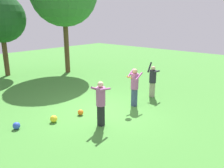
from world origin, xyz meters
TOP-DOWN VIEW (x-y plane):
  - ground_plane at (0.00, 0.00)m, footprint 40.00×40.00m
  - person_thrower at (3.02, -0.54)m, footprint 0.55×0.51m
  - person_catcher at (-1.03, -0.87)m, footprint 0.62×0.53m
  - person_bystander at (1.38, -0.63)m, footprint 0.64×0.56m
  - frisbee at (0.89, -0.70)m, footprint 0.35×0.36m
  - ball_blue at (-3.26, 1.19)m, footprint 0.26×0.26m
  - ball_yellow at (-2.04, 0.67)m, footprint 0.28×0.28m
  - ball_orange at (-0.92, 0.41)m, footprint 0.24×0.24m
  - tree_center at (0.25, 9.45)m, footprint 3.18×3.18m

SIDE VIEW (x-z plane):
  - ground_plane at x=0.00m, z-range 0.00..0.00m
  - ball_orange at x=-0.92m, z-range 0.00..0.24m
  - ball_blue at x=-3.26m, z-range 0.00..0.26m
  - ball_yellow at x=-2.04m, z-range 0.00..0.28m
  - person_thrower at x=3.02m, z-range 0.07..1.81m
  - person_catcher at x=-1.03m, z-range 0.16..1.85m
  - person_bystander at x=1.38m, z-range 0.17..1.89m
  - frisbee at x=0.89m, z-range 1.38..1.52m
  - tree_center at x=0.25m, z-range 1.10..6.54m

